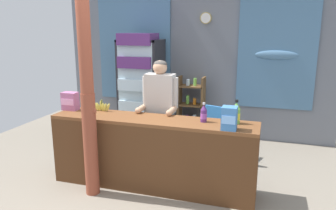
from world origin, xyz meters
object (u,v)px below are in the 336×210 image
(soda_bottle_grape_soda, at_px, (204,114))
(banana_bunch, at_px, (101,107))
(stall_counter, at_px, (150,149))
(soda_bottle_lime_soda, at_px, (236,113))
(bottle_shelf_rack, at_px, (191,107))
(plastic_lawn_chair, at_px, (221,128))
(drink_fridge, at_px, (141,82))
(shopkeeper, at_px, (160,104))
(snack_box_biscuit, at_px, (229,118))
(snack_box_wafer, at_px, (70,101))
(timber_post, at_px, (88,98))

(soda_bottle_grape_soda, xyz_separation_m, banana_bunch, (-1.41, 0.11, -0.04))
(stall_counter, bearing_deg, soda_bottle_lime_soda, 11.14)
(bottle_shelf_rack, height_order, plastic_lawn_chair, bottle_shelf_rack)
(stall_counter, xyz_separation_m, plastic_lawn_chair, (0.69, 1.29, -0.06))
(drink_fridge, distance_m, shopkeeper, 1.56)
(shopkeeper, distance_m, soda_bottle_lime_soda, 1.11)
(bottle_shelf_rack, height_order, soda_bottle_grape_soda, bottle_shelf_rack)
(drink_fridge, distance_m, soda_bottle_lime_soda, 2.51)
(stall_counter, bearing_deg, banana_bunch, 161.64)
(soda_bottle_lime_soda, relative_size, snack_box_biscuit, 1.09)
(drink_fridge, relative_size, snack_box_wafer, 7.85)
(drink_fridge, height_order, snack_box_biscuit, drink_fridge)
(stall_counter, relative_size, bottle_shelf_rack, 2.26)
(drink_fridge, xyz_separation_m, snack_box_biscuit, (1.82, -1.94, -0.01))
(soda_bottle_grape_soda, height_order, banana_bunch, soda_bottle_grape_soda)
(stall_counter, distance_m, timber_post, 0.97)
(plastic_lawn_chair, height_order, soda_bottle_grape_soda, soda_bottle_grape_soda)
(drink_fridge, xyz_separation_m, plastic_lawn_chair, (1.56, -0.59, -0.55))
(timber_post, distance_m, snack_box_biscuit, 1.63)
(soda_bottle_lime_soda, bearing_deg, snack_box_wafer, -179.70)
(shopkeeper, bearing_deg, soda_bottle_lime_soda, -18.40)
(snack_box_biscuit, bearing_deg, banana_bunch, 169.41)
(plastic_lawn_chair, bearing_deg, snack_box_wafer, -149.95)
(shopkeeper, bearing_deg, timber_post, -125.67)
(stall_counter, height_order, bottle_shelf_rack, bottle_shelf_rack)
(bottle_shelf_rack, bearing_deg, snack_box_wafer, -122.69)
(plastic_lawn_chair, bearing_deg, soda_bottle_lime_soda, -73.96)
(soda_bottle_lime_soda, relative_size, soda_bottle_grape_soda, 1.21)
(shopkeeper, xyz_separation_m, banana_bunch, (-0.73, -0.29, -0.02))
(bottle_shelf_rack, xyz_separation_m, snack_box_biscuit, (0.94, -2.17, 0.44))
(bottle_shelf_rack, bearing_deg, banana_bunch, -113.44)
(shopkeeper, relative_size, snack_box_biscuit, 6.11)
(timber_post, height_order, plastic_lawn_chair, timber_post)
(plastic_lawn_chair, relative_size, soda_bottle_grape_soda, 3.66)
(timber_post, height_order, snack_box_biscuit, timber_post)
(banana_bunch, bearing_deg, stall_counter, -18.36)
(bottle_shelf_rack, bearing_deg, plastic_lawn_chair, -50.65)
(plastic_lawn_chair, bearing_deg, bottle_shelf_rack, 129.35)
(soda_bottle_grape_soda, bearing_deg, stall_counter, -166.79)
(shopkeeper, distance_m, snack_box_biscuit, 1.18)
(soda_bottle_grape_soda, bearing_deg, snack_box_biscuit, -33.40)
(drink_fridge, bearing_deg, bottle_shelf_rack, 14.73)
(stall_counter, xyz_separation_m, drink_fridge, (-0.87, 1.88, 0.49))
(drink_fridge, xyz_separation_m, banana_bunch, (0.08, -1.62, -0.08))
(stall_counter, xyz_separation_m, timber_post, (-0.65, -0.29, 0.66))
(bottle_shelf_rack, relative_size, snack_box_biscuit, 4.42)
(shopkeeper, relative_size, banana_bunch, 5.92)
(timber_post, distance_m, bottle_shelf_rack, 2.56)
(shopkeeper, bearing_deg, banana_bunch, -158.48)
(drink_fridge, bearing_deg, snack_box_wafer, -101.64)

